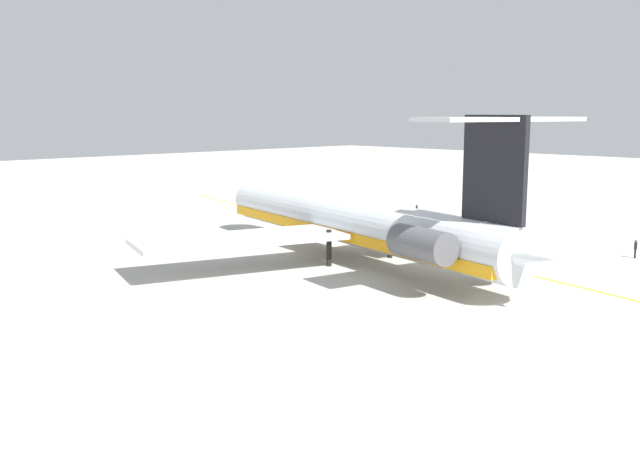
# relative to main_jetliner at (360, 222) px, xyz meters

# --- Properties ---
(ground) EXTENTS (307.35, 307.35, 0.00)m
(ground) POSITION_rel_main_jetliner_xyz_m (6.72, -12.99, -3.52)
(ground) COLOR #B7B5AD
(main_jetliner) EXTENTS (44.11, 39.28, 12.92)m
(main_jetliner) POSITION_rel_main_jetliner_xyz_m (0.00, 0.00, 0.00)
(main_jetliner) COLOR silver
(main_jetliner) RESTS_ON ground
(ground_crew_near_nose) EXTENTS (0.36, 0.29, 1.71)m
(ground_crew_near_nose) POSITION_rel_main_jetliner_xyz_m (-16.34, -19.10, -2.44)
(ground_crew_near_nose) COLOR black
(ground_crew_near_nose) RESTS_ON ground
(ground_crew_near_tail) EXTENTS (0.30, 0.36, 1.71)m
(ground_crew_near_tail) POSITION_rel_main_jetliner_xyz_m (13.52, -25.02, -2.44)
(ground_crew_near_tail) COLOR black
(ground_crew_near_tail) RESTS_ON ground
(safety_cone_nose) EXTENTS (0.40, 0.40, 0.55)m
(safety_cone_nose) POSITION_rel_main_jetliner_xyz_m (19.05, -24.82, -3.25)
(safety_cone_nose) COLOR #EA590F
(safety_cone_nose) RESTS_ON ground
(taxiway_centreline) EXTENTS (105.78, 21.85, 0.01)m
(taxiway_centreline) POSITION_rel_main_jetliner_xyz_m (1.22, -8.92, -3.52)
(taxiway_centreline) COLOR gold
(taxiway_centreline) RESTS_ON ground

